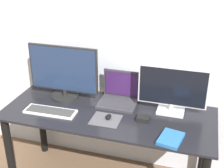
% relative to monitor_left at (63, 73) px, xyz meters
% --- Properties ---
extents(wall_back, '(7.00, 0.05, 2.50)m').
position_rel_monitor_left_xyz_m(wall_back, '(0.43, 0.25, 0.32)').
color(wall_back, silver).
rests_on(wall_back, ground_plane).
extents(desk, '(1.62, 0.65, 0.71)m').
position_rel_monitor_left_xyz_m(desk, '(0.43, -0.15, -0.36)').
color(desk, black).
rests_on(desk, ground_plane).
extents(monitor_left, '(0.59, 0.23, 0.45)m').
position_rel_monitor_left_xyz_m(monitor_left, '(0.00, 0.00, 0.00)').
color(monitor_left, black).
rests_on(monitor_left, desk).
extents(monitor_right, '(0.52, 0.14, 0.37)m').
position_rel_monitor_left_xyz_m(monitor_right, '(0.88, 0.00, -0.03)').
color(monitor_right, silver).
rests_on(monitor_right, desk).
extents(laptop, '(0.30, 0.25, 0.25)m').
position_rel_monitor_left_xyz_m(laptop, '(0.46, 0.05, -0.16)').
color(laptop, '#333338').
rests_on(laptop, desk).
extents(keyboard, '(0.41, 0.14, 0.02)m').
position_rel_monitor_left_xyz_m(keyboard, '(0.00, -0.27, -0.21)').
color(keyboard, silver).
rests_on(keyboard, desk).
extents(mousepad, '(0.21, 0.19, 0.00)m').
position_rel_monitor_left_xyz_m(mousepad, '(0.44, -0.25, -0.22)').
color(mousepad, '#47474C').
rests_on(mousepad, desk).
extents(mouse, '(0.04, 0.06, 0.03)m').
position_rel_monitor_left_xyz_m(mouse, '(0.46, -0.24, -0.20)').
color(mouse, black).
rests_on(mouse, mousepad).
extents(book, '(0.17, 0.22, 0.02)m').
position_rel_monitor_left_xyz_m(book, '(0.93, -0.37, -0.21)').
color(book, '#235B9E').
rests_on(book, desk).
extents(power_brick, '(0.09, 0.07, 0.03)m').
position_rel_monitor_left_xyz_m(power_brick, '(0.71, -0.18, -0.20)').
color(power_brick, black).
rests_on(power_brick, desk).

